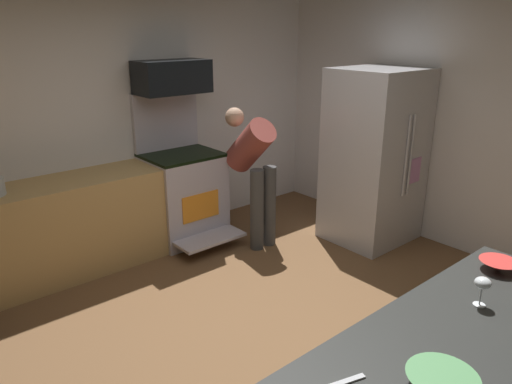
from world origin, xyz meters
TOP-DOWN VIEW (x-y plane):
  - ground_plane at (0.00, 0.00)m, footprint 5.20×4.80m
  - wall_back at (0.00, 2.34)m, footprint 5.20×0.12m
  - wall_right at (2.54, 0.00)m, footprint 0.12×4.80m
  - lower_cabinet_run at (-0.90, 1.98)m, footprint 2.40×0.60m
  - oven_range at (0.48, 1.97)m, footprint 0.76×0.96m
  - microwave at (0.48, 2.06)m, footprint 0.74×0.38m
  - refrigerator at (2.03, 0.66)m, footprint 0.88×0.81m
  - person_cook at (0.97, 1.38)m, footprint 0.31×0.67m
  - mixing_bowl_large at (-0.58, -1.59)m, footprint 0.27×0.27m
  - mixing_bowl_prep at (0.55, -1.30)m, footprint 0.21×0.21m
  - wine_glass_near at (0.11, -1.40)m, footprint 0.08×0.08m

SIDE VIEW (x-z plane):
  - ground_plane at x=0.00m, z-range -0.02..0.00m
  - lower_cabinet_run at x=-0.90m, z-range 0.00..0.90m
  - oven_range at x=0.48m, z-range -0.27..1.30m
  - person_cook at x=0.97m, z-range 0.14..1.56m
  - refrigerator at x=2.03m, z-range 0.00..1.82m
  - mixing_bowl_prep at x=0.55m, z-range 0.90..0.96m
  - mixing_bowl_large at x=-0.58m, z-range 0.90..0.97m
  - wine_glass_near at x=0.11m, z-range 0.94..1.10m
  - wall_back at x=0.00m, z-range 0.00..2.60m
  - wall_right at x=2.54m, z-range 0.00..2.60m
  - microwave at x=0.48m, z-range 1.56..1.89m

